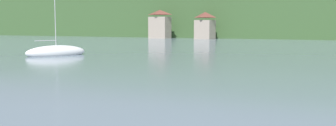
# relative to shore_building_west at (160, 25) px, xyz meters

# --- Properties ---
(shore_building_west) EXTENTS (5.87, 4.35, 8.39)m
(shore_building_west) POSITION_rel_shore_building_west_xyz_m (0.00, 0.00, 0.00)
(shore_building_west) COLOR gray
(shore_building_west) RESTS_ON ground_plane
(shore_building_westcentral) EXTENTS (4.81, 5.18, 7.55)m
(shore_building_westcentral) POSITION_rel_shore_building_west_xyz_m (14.21, 0.39, -0.40)
(shore_building_westcentral) COLOR gray
(shore_building_westcentral) RESTS_ON ground_plane
(sailboat_far_4) EXTENTS (4.98, 7.58, 9.33)m
(sailboat_far_4) POSITION_rel_shore_building_west_xyz_m (21.45, -64.88, -3.68)
(sailboat_far_4) COLOR white
(sailboat_far_4) RESTS_ON ground_plane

